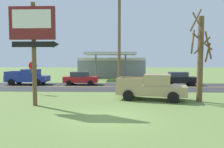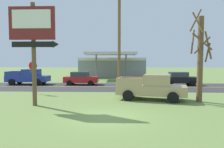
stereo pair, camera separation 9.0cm
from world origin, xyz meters
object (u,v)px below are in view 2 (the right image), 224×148
utility_pole (119,36)px  bare_tree (200,56)px  motel_sign (34,34)px  stop_sign (33,71)px  car_red_mid_lane (81,78)px  pickup_tan_parked_on_lawn (152,87)px  pickup_blue_on_road (29,77)px  car_black_near_lane (179,79)px  gas_station (112,67)px

utility_pole → bare_tree: 6.78m
motel_sign → stop_sign: bearing=113.9°
motel_sign → car_red_mid_lane: size_ratio=1.61×
stop_sign → pickup_tan_parked_on_lawn: bearing=-14.6°
motel_sign → bare_tree: bearing=9.0°
pickup_blue_on_road → car_black_near_lane: size_ratio=1.24×
motel_sign → gas_station: size_ratio=0.56×
stop_sign → utility_pole: (7.89, -0.58, 3.14)m
stop_sign → pickup_blue_on_road: 8.08m
stop_sign → gas_station: (6.54, 20.34, -0.08)m
pickup_blue_on_road → bare_tree: bearing=-31.4°
motel_sign → car_red_mid_lane: 13.02m
motel_sign → utility_pole: 7.29m
bare_tree → car_red_mid_lane: size_ratio=1.63×
stop_sign → bare_tree: bearing=-14.1°
stop_sign → utility_pole: 8.52m
utility_pole → car_black_near_lane: utility_pole is taller
motel_sign → utility_pole: (5.56, 4.69, 0.47)m
utility_pole → car_red_mid_lane: size_ratio=2.31×
utility_pole → bare_tree: bearing=-26.2°
car_red_mid_lane → motel_sign: bearing=-93.3°
car_black_near_lane → utility_pole: bearing=-133.8°
motel_sign → pickup_tan_parked_on_lawn: motel_sign is taller
utility_pole → motel_sign: bearing=-139.8°
pickup_tan_parked_on_lawn → pickup_blue_on_road: size_ratio=1.06×
motel_sign → car_black_near_lane: 18.36m
pickup_tan_parked_on_lawn → bare_tree: bearing=-12.6°
gas_station → car_black_near_lane: gas_station is taller
utility_pole → gas_station: (-1.36, 20.93, -3.22)m
pickup_tan_parked_on_lawn → pickup_blue_on_road: 17.19m
car_black_near_lane → car_red_mid_lane: (-12.25, 0.00, 0.00)m
car_red_mid_lane → pickup_tan_parked_on_lawn: bearing=-53.2°
bare_tree → car_black_near_lane: (1.55, 10.60, -2.49)m
gas_station → car_red_mid_lane: bearing=-104.8°
stop_sign → car_red_mid_lane: (3.05, 7.14, -1.20)m
bare_tree → pickup_blue_on_road: size_ratio=1.31×
stop_sign → motel_sign: bearing=-66.1°
gas_station → pickup_blue_on_road: gas_station is taller
bare_tree → car_black_near_lane: bare_tree is taller
pickup_blue_on_road → car_red_mid_lane: (6.69, 0.00, -0.13)m
car_red_mid_lane → car_black_near_lane: bearing=0.0°
motel_sign → gas_station: bearing=80.7°
utility_pole → pickup_tan_parked_on_lawn: (2.55, -2.14, -4.20)m
bare_tree → pickup_tan_parked_on_lawn: bare_tree is taller
motel_sign → pickup_blue_on_road: (-5.98, 12.41, -3.73)m
utility_pole → stop_sign: bearing=175.8°
stop_sign → car_red_mid_lane: bearing=66.9°
car_black_near_lane → car_red_mid_lane: 12.25m
motel_sign → stop_sign: (-2.34, 5.27, -2.67)m
gas_station → pickup_blue_on_road: size_ratio=2.31×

